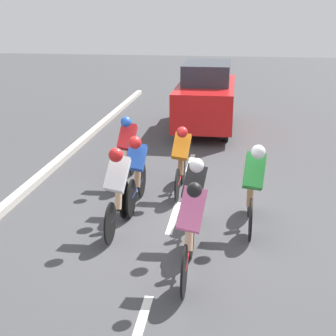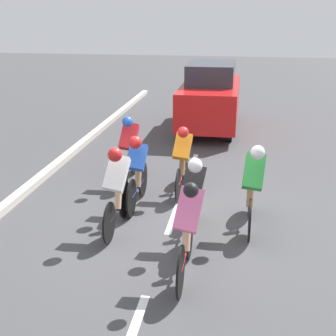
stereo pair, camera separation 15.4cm
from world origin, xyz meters
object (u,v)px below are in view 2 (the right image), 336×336
Objects in this scene: cyclist_green at (253,185)px; cyclist_black at (192,195)px; cyclist_red at (129,147)px; support_car at (210,96)px; cyclist_pink at (187,227)px; cyclist_blue at (137,169)px; cyclist_white at (117,186)px; cyclist_orange at (182,158)px.

cyclist_green is 1.09m from cyclist_black.
cyclist_red is 0.40× the size of support_car.
cyclist_blue is at bearing -61.88° from cyclist_pink.
cyclist_red is at bearing -36.35° from cyclist_green.
cyclist_red is at bearing 75.04° from support_car.
support_car reaches higher than cyclist_blue.
support_car is at bearing -79.87° from cyclist_green.
cyclist_blue is at bearing -95.76° from cyclist_white.
cyclist_green reaches higher than cyclist_pink.
support_car is at bearing -91.45° from cyclist_orange.
cyclist_black is (-1.64, 2.43, -0.01)m from cyclist_red.
cyclist_white is 2.06m from cyclist_orange.
cyclist_black is at bearing 92.20° from support_car.
cyclist_red is 2.93m from cyclist_black.
cyclist_red is at bearing -20.25° from cyclist_orange.
cyclist_green is at bearing -117.87° from cyclist_pink.
cyclist_green is at bearing 163.39° from cyclist_blue.
cyclist_green reaches higher than cyclist_white.
cyclist_pink reaches higher than cyclist_red.
cyclist_orange is (0.49, -3.14, -0.02)m from cyclist_pink.
cyclist_pink is at bearing 98.91° from cyclist_orange.
cyclist_black is 0.40× the size of support_car.
cyclist_orange is at bearing -114.44° from cyclist_white.
cyclist_red reaches higher than cyclist_black.
cyclist_black reaches higher than cyclist_orange.
cyclist_orange is at bearing -46.59° from cyclist_green.
cyclist_white reaches higher than cyclist_black.
cyclist_green is (-2.59, 1.91, 0.03)m from cyclist_red.
support_car is at bearing -97.96° from cyclist_blue.
cyclist_orange is 1.01× the size of cyclist_blue.
cyclist_pink is 3.18m from cyclist_orange.
cyclist_orange is 5.51m from support_car.
cyclist_green is (-1.38, 1.46, 0.06)m from cyclist_orange.
cyclist_green is 0.40× the size of support_car.
cyclist_pink is 1.04× the size of cyclist_white.
cyclist_pink is at bearing 93.26° from cyclist_black.
cyclist_black is 7.49m from support_car.
cyclist_red is at bearing -64.62° from cyclist_pink.
cyclist_white is 1.01× the size of cyclist_green.
cyclist_white reaches higher than cyclist_orange.
cyclist_blue is (1.17, -1.16, -0.01)m from cyclist_black.
cyclist_pink reaches higher than cyclist_blue.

